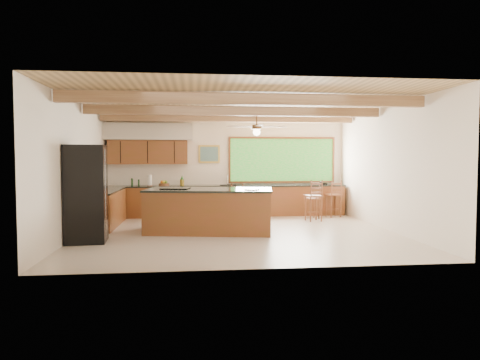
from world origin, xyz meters
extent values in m
plane|color=beige|center=(0.00, 0.00, 0.00)|extent=(7.20, 7.20, 0.00)
cube|color=white|center=(0.00, 3.25, 1.50)|extent=(7.20, 0.04, 3.00)
cube|color=white|center=(0.00, -3.25, 1.50)|extent=(7.20, 0.04, 3.00)
cube|color=white|center=(-3.60, 0.00, 1.50)|extent=(0.04, 6.50, 3.00)
cube|color=white|center=(3.60, 0.00, 1.50)|extent=(0.04, 6.50, 3.00)
cube|color=tan|center=(0.00, 0.00, 3.00)|extent=(7.20, 6.50, 0.04)
cube|color=#A68153|center=(0.00, -1.60, 2.86)|extent=(7.10, 0.15, 0.22)
cube|color=#A68153|center=(0.00, 0.50, 2.86)|extent=(7.10, 0.15, 0.22)
cube|color=#A68153|center=(0.00, 2.30, 2.86)|extent=(7.10, 0.15, 0.22)
cube|color=brown|center=(-2.35, 3.06, 1.90)|extent=(2.30, 0.35, 0.70)
cube|color=beige|center=(-2.35, 2.99, 2.50)|extent=(2.60, 0.50, 0.48)
cylinder|color=#FFEABF|center=(-3.05, 2.99, 2.27)|extent=(0.10, 0.10, 0.01)
cylinder|color=#FFEABF|center=(-1.65, 2.99, 2.27)|extent=(0.10, 0.10, 0.01)
cube|color=#5FAA3C|center=(1.70, 3.22, 1.67)|extent=(3.20, 0.04, 1.30)
cube|color=gold|center=(-0.55, 3.22, 1.85)|extent=(0.64, 0.03, 0.54)
cube|color=#43785B|center=(-0.55, 3.20, 1.85)|extent=(0.54, 0.01, 0.44)
cube|color=brown|center=(0.00, 2.91, 0.44)|extent=(7.00, 0.65, 0.88)
cube|color=black|center=(0.00, 2.91, 0.90)|extent=(7.04, 0.69, 0.04)
cube|color=brown|center=(-3.26, 1.35, 0.44)|extent=(0.65, 2.35, 0.88)
cube|color=black|center=(-3.26, 1.35, 0.90)|extent=(0.69, 2.39, 0.04)
cube|color=black|center=(0.70, 2.58, 0.42)|extent=(0.60, 0.02, 0.78)
cube|color=silver|center=(0.00, 2.91, 0.91)|extent=(0.50, 0.38, 0.03)
cylinder|color=silver|center=(0.00, 3.11, 1.07)|extent=(0.03, 0.03, 0.30)
cylinder|color=silver|center=(0.00, 3.01, 1.20)|extent=(0.03, 0.20, 0.03)
cylinder|color=silver|center=(-2.30, 2.87, 1.08)|extent=(0.13, 0.13, 0.32)
cylinder|color=#1A3D18|center=(-2.81, 2.91, 1.03)|extent=(0.06, 0.06, 0.22)
cylinder|color=#1A3D18|center=(-2.63, 2.99, 1.01)|extent=(0.05, 0.05, 0.18)
cube|color=black|center=(2.92, 2.87, 0.97)|extent=(0.28, 0.25, 0.10)
cube|color=brown|center=(-0.66, 0.21, 0.48)|extent=(3.05, 1.80, 0.97)
cube|color=black|center=(-0.66, 0.21, 0.99)|extent=(3.10, 1.85, 0.04)
cube|color=black|center=(-1.45, 0.35, 1.02)|extent=(0.72, 0.61, 0.02)
cylinder|color=silver|center=(0.29, -0.20, 1.02)|extent=(0.35, 0.35, 0.02)
cube|color=black|center=(-3.22, -0.75, 1.00)|extent=(0.84, 0.82, 2.00)
cube|color=silver|center=(-2.83, -0.75, 1.00)|extent=(0.02, 0.06, 1.84)
cube|color=brown|center=(0.16, 1.60, 0.64)|extent=(0.45, 0.45, 0.04)
cylinder|color=brown|center=(0.01, 1.45, 0.31)|extent=(0.04, 0.04, 0.62)
cylinder|color=brown|center=(0.31, 1.45, 0.31)|extent=(0.04, 0.04, 0.62)
cylinder|color=brown|center=(0.01, 1.75, 0.31)|extent=(0.04, 0.04, 0.62)
cylinder|color=brown|center=(0.31, 1.75, 0.31)|extent=(0.04, 0.04, 0.62)
cube|color=brown|center=(2.33, 2.02, 0.58)|extent=(0.42, 0.42, 0.04)
cylinder|color=brown|center=(2.20, 1.88, 0.28)|extent=(0.03, 0.03, 0.56)
cylinder|color=brown|center=(2.47, 1.88, 0.28)|extent=(0.03, 0.03, 0.56)
cylinder|color=brown|center=(2.20, 2.16, 0.28)|extent=(0.03, 0.03, 0.56)
cylinder|color=brown|center=(2.47, 2.16, 0.28)|extent=(0.03, 0.03, 0.56)
cube|color=brown|center=(3.06, 2.37, 0.65)|extent=(0.45, 0.45, 0.04)
cylinder|color=brown|center=(2.91, 2.21, 0.32)|extent=(0.04, 0.04, 0.63)
cylinder|color=brown|center=(3.22, 2.21, 0.32)|extent=(0.04, 0.04, 0.63)
cylinder|color=brown|center=(2.91, 2.52, 0.32)|extent=(0.04, 0.04, 0.63)
cylinder|color=brown|center=(3.22, 2.52, 0.32)|extent=(0.04, 0.04, 0.63)
cube|color=brown|center=(2.24, 1.60, 0.69)|extent=(0.47, 0.47, 0.04)
cylinder|color=brown|center=(2.08, 1.44, 0.33)|extent=(0.04, 0.04, 0.67)
cylinder|color=brown|center=(2.41, 1.44, 0.33)|extent=(0.04, 0.04, 0.67)
cylinder|color=brown|center=(2.08, 1.76, 0.33)|extent=(0.04, 0.04, 0.67)
cylinder|color=brown|center=(2.41, 1.76, 0.33)|extent=(0.04, 0.04, 0.67)
camera|label=1|loc=(-1.02, -9.78, 1.74)|focal=32.00mm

